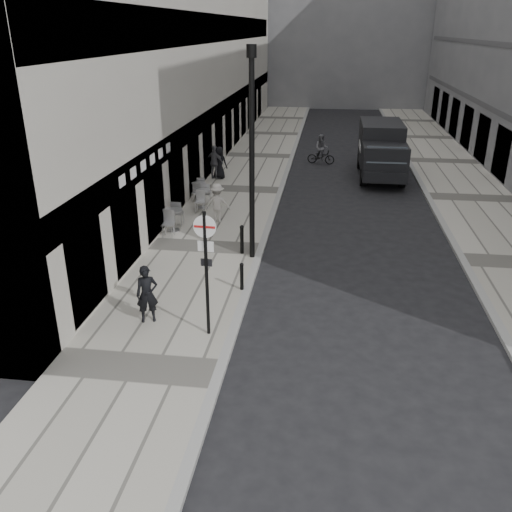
{
  "coord_description": "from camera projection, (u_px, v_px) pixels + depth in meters",
  "views": [
    {
      "loc": [
        2.24,
        -7.47,
        7.43
      ],
      "look_at": [
        0.33,
        6.67,
        1.4
      ],
      "focal_mm": 38.0,
      "sensor_mm": 36.0,
      "label": 1
    }
  ],
  "objects": [
    {
      "name": "sidewalk",
      "position": [
        240.0,
        190.0,
        26.64
      ],
      "size": [
        4.0,
        60.0,
        0.12
      ],
      "primitive_type": "cube",
      "color": "#ABA79B",
      "rests_on": "ground"
    },
    {
      "name": "bollard_near",
      "position": [
        242.0,
        240.0,
        18.86
      ],
      "size": [
        0.13,
        0.13,
        0.96
      ],
      "primitive_type": "cylinder",
      "color": "black",
      "rests_on": "sidewalk"
    },
    {
      "name": "far_sidewalk",
      "position": [
        472.0,
        199.0,
        25.29
      ],
      "size": [
        4.0,
        60.0,
        0.12
      ],
      "primitive_type": "cube",
      "color": "#ABA79B",
      "rests_on": "ground"
    },
    {
      "name": "bollard_far",
      "position": [
        242.0,
        277.0,
        16.24
      ],
      "size": [
        0.11,
        0.11,
        0.81
      ],
      "primitive_type": "cylinder",
      "color": "black",
      "rests_on": "sidewalk"
    },
    {
      "name": "sign_post",
      "position": [
        206.0,
        258.0,
        13.22
      ],
      "size": [
        0.57,
        0.1,
        3.31
      ],
      "rotation": [
        0.0,
        0.0,
        -0.06
      ],
      "color": "black",
      "rests_on": "sidewalk"
    },
    {
      "name": "pedestrian_c",
      "position": [
        219.0,
        163.0,
        28.15
      ],
      "size": [
        0.89,
        0.67,
        1.66
      ],
      "primitive_type": "imported",
      "rotation": [
        0.0,
        0.0,
        2.96
      ],
      "color": "black",
      "rests_on": "sidewalk"
    },
    {
      "name": "cafe_table_far",
      "position": [
        203.0,
        197.0,
        23.63
      ],
      "size": [
        0.73,
        1.65,
        0.94
      ],
      "color": "silver",
      "rests_on": "sidewalk"
    },
    {
      "name": "pedestrian_a",
      "position": [
        215.0,
        162.0,
        28.08
      ],
      "size": [
        1.1,
        0.76,
        1.73
      ],
      "primitive_type": "imported",
      "rotation": [
        0.0,
        0.0,
        2.77
      ],
      "color": "#57565B",
      "rests_on": "sidewalk"
    },
    {
      "name": "panel_van",
      "position": [
        381.0,
        148.0,
        28.69
      ],
      "size": [
        2.23,
        5.91,
        2.78
      ],
      "rotation": [
        0.0,
        0.0,
        0.0
      ],
      "color": "black",
      "rests_on": "ground"
    },
    {
      "name": "cyclist",
      "position": [
        321.0,
        152.0,
        31.76
      ],
      "size": [
        1.66,
        0.78,
        1.72
      ],
      "rotation": [
        0.0,
        0.0,
        -0.14
      ],
      "color": "black",
      "rests_on": "ground"
    },
    {
      "name": "lamppost",
      "position": [
        252.0,
        146.0,
        17.25
      ],
      "size": [
        0.31,
        0.31,
        6.86
      ],
      "color": "black",
      "rests_on": "sidewalk"
    },
    {
      "name": "ground",
      "position": [
        190.0,
        464.0,
        9.99
      ],
      "size": [
        120.0,
        120.0,
        0.0
      ],
      "primitive_type": "plane",
      "color": "black",
      "rests_on": "ground"
    },
    {
      "name": "pedestrian_b",
      "position": [
        217.0,
        203.0,
        21.81
      ],
      "size": [
        1.06,
        0.66,
        1.59
      ],
      "primitive_type": "imported",
      "rotation": [
        0.0,
        0.0,
        3.21
      ],
      "color": "#B5AFA7",
      "rests_on": "sidewalk"
    },
    {
      "name": "cafe_table_mid",
      "position": [
        199.0,
        189.0,
        24.92
      ],
      "size": [
        0.68,
        1.53,
        0.87
      ],
      "color": "#B5B5B7",
      "rests_on": "sidewalk"
    },
    {
      "name": "cafe_table_near",
      "position": [
        173.0,
        218.0,
        20.93
      ],
      "size": [
        0.78,
        1.76,
        1.0
      ],
      "color": "#ADADAF",
      "rests_on": "sidewalk"
    },
    {
      "name": "walking_man",
      "position": [
        147.0,
        294.0,
        14.35
      ],
      "size": [
        0.68,
        0.56,
        1.59
      ],
      "primitive_type": "imported",
      "rotation": [
        0.0,
        0.0,
        0.36
      ],
      "color": "black",
      "rests_on": "sidewalk"
    }
  ]
}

